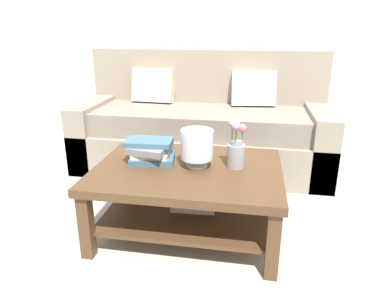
% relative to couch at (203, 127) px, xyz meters
% --- Properties ---
extents(ground_plane, '(10.00, 10.00, 0.00)m').
position_rel_couch_xyz_m(ground_plane, '(0.04, -0.90, -0.36)').
color(ground_plane, '#B7B2A8').
extents(back_wall, '(6.40, 0.12, 2.70)m').
position_rel_couch_xyz_m(back_wall, '(0.04, 0.75, 0.99)').
color(back_wall, beige).
rests_on(back_wall, ground).
extents(couch, '(2.26, 0.90, 1.06)m').
position_rel_couch_xyz_m(couch, '(0.00, 0.00, 0.00)').
color(couch, gray).
rests_on(couch, ground).
extents(coffee_table, '(1.14, 0.85, 0.45)m').
position_rel_couch_xyz_m(coffee_table, '(0.08, -1.18, -0.04)').
color(coffee_table, '#4C331E').
rests_on(coffee_table, ground).
extents(book_stack_main, '(0.33, 0.26, 0.14)m').
position_rel_couch_xyz_m(book_stack_main, '(-0.17, -1.13, 0.15)').
color(book_stack_main, '#3D6075').
rests_on(book_stack_main, coffee_table).
extents(glass_hurricane_vase, '(0.20, 0.20, 0.23)m').
position_rel_couch_xyz_m(glass_hurricane_vase, '(0.13, -1.16, 0.22)').
color(glass_hurricane_vase, silver).
rests_on(glass_hurricane_vase, coffee_table).
extents(flower_pitcher, '(0.11, 0.12, 0.30)m').
position_rel_couch_xyz_m(flower_pitcher, '(0.37, -1.13, 0.20)').
color(flower_pitcher, gray).
rests_on(flower_pitcher, coffee_table).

